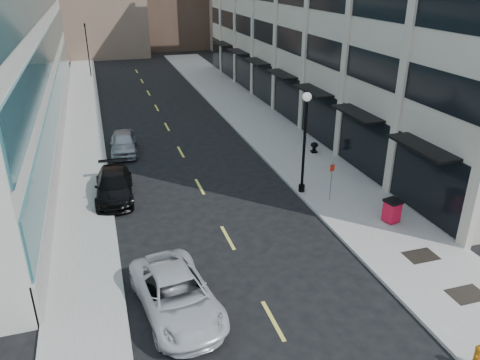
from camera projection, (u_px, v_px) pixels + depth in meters
sidewalk_right at (281, 140)px, 34.55m from camera, size 5.00×80.00×0.15m
sidewalk_left at (83, 161)px, 30.77m from camera, size 3.00×80.00×0.15m
building_right at (358, 4)px, 39.55m from camera, size 15.30×46.50×18.25m
grate_mid at (467, 294)px, 17.98m from camera, size 1.40×1.00×0.01m
grate_far at (421, 256)px, 20.43m from camera, size 1.40×1.00×0.01m
road_centerline at (189, 168)px, 29.94m from camera, size 0.15×68.20×0.01m
traffic_signal at (85, 27)px, 53.14m from camera, size 0.66×0.66×6.98m
car_white_van at (177, 295)px, 17.01m from camera, size 3.17×5.67×1.50m
car_black_pickup at (114, 186)px, 25.74m from camera, size 2.28×5.03×1.43m
car_silver_sedan at (124, 143)px, 32.12m from camera, size 2.05×4.44×1.48m
fire_hydrant at (478, 355)px, 14.58m from camera, size 0.35×0.35×0.86m
trash_bin at (392, 210)px, 22.96m from camera, size 0.87×0.89×1.19m
lamppost at (305, 134)px, 25.02m from camera, size 0.48×0.48×5.80m
sign_post at (332, 176)px, 24.82m from camera, size 0.26×0.07×2.21m
urn_planter at (314, 146)px, 31.88m from camera, size 0.52×0.52×0.72m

